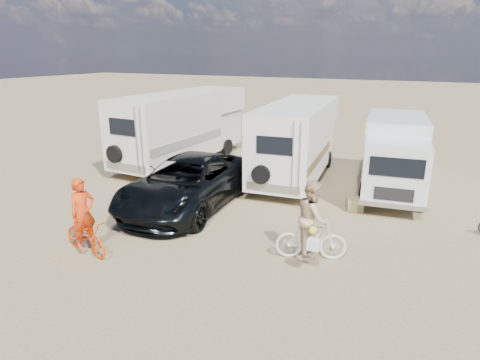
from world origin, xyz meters
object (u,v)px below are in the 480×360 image
at_px(rv_main, 297,142).
at_px(crate, 355,204).
at_px(rider_man, 84,220).
at_px(bike_woman, 311,239).
at_px(rider_woman, 312,224).
at_px(bike_man, 86,237).
at_px(cooler, 170,199).
at_px(box_truck, 394,156).
at_px(dark_suv, 188,183).
at_px(rv_left, 182,128).

xyz_separation_m(rv_main, crate, (2.87, -2.63, -1.30)).
bearing_deg(rider_man, bike_woman, -54.81).
xyz_separation_m(bike_woman, rider_woman, (0.00, 0.00, 0.40)).
bearing_deg(bike_woman, bike_man, 92.75).
distance_m(rider_man, cooler, 3.80).
bearing_deg(box_truck, dark_suv, -149.39).
bearing_deg(rider_man, dark_suv, 4.74).
distance_m(dark_suv, crate, 5.49).
bearing_deg(dark_suv, bike_man, -101.71).
distance_m(bike_man, bike_woman, 5.69).
xyz_separation_m(dark_suv, bike_woman, (4.71, -1.77, -0.30)).
relative_size(dark_suv, bike_man, 3.59).
bearing_deg(bike_man, rv_main, -4.90).
height_order(bike_woman, rider_man, rider_man).
xyz_separation_m(bike_woman, crate, (0.35, 3.81, -0.33)).
distance_m(dark_suv, bike_man, 4.01).
distance_m(cooler, crate, 6.07).
relative_size(bike_woman, crate, 3.48).
relative_size(dark_suv, bike_woman, 3.38).
distance_m(dark_suv, cooler, 0.87).
xyz_separation_m(rv_main, bike_woman, (2.53, -6.44, -0.98)).
height_order(box_truck, rider_man, box_truck).
height_order(box_truck, crate, box_truck).
height_order(box_truck, dark_suv, box_truck).
xyz_separation_m(dark_suv, rider_woman, (4.71, -1.77, 0.10)).
relative_size(box_truck, crate, 11.33).
height_order(rv_main, rider_woman, rv_main).
bearing_deg(rv_main, rv_left, 173.72).
bearing_deg(dark_suv, rider_man, -101.71).
bearing_deg(bike_man, rider_man, 0.00).
bearing_deg(crate, bike_man, -133.09).
bearing_deg(rider_woman, rider_man, 92.75).
xyz_separation_m(rider_man, rider_woman, (5.26, 2.18, 0.02)).
distance_m(box_truck, bike_woman, 6.44).
distance_m(bike_woman, rider_man, 5.70).
distance_m(bike_woman, cooler, 5.53).
relative_size(bike_woman, rider_man, 0.97).
xyz_separation_m(bike_man, rider_woman, (5.26, 2.18, 0.49)).
bearing_deg(dark_suv, crate, 18.22).
bearing_deg(crate, rv_left, 162.21).
distance_m(rv_main, rider_woman, 6.94).
bearing_deg(bike_man, rv_left, 30.42).
relative_size(box_truck, rider_woman, 3.09).
bearing_deg(rv_left, crate, -15.45).
bearing_deg(crate, rider_man, -133.09).
bearing_deg(bike_woman, rv_main, 1.67).
bearing_deg(rider_man, bike_man, 0.00).
bearing_deg(rider_man, rv_main, -4.90).
distance_m(rv_left, bike_woman, 10.39).
height_order(rider_woman, cooler, rider_woman).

